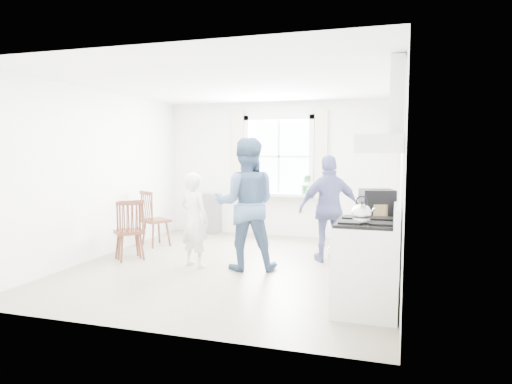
% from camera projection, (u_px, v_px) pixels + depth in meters
% --- Properties ---
extents(room_shell, '(4.62, 5.12, 2.64)m').
position_uv_depth(room_shell, '(236.00, 177.00, 6.48)').
color(room_shell, gray).
rests_on(room_shell, ground).
extents(window_assembly, '(1.88, 0.24, 1.70)m').
position_uv_depth(window_assembly, '(278.00, 161.00, 8.80)').
color(window_assembly, white).
rests_on(window_assembly, room_shell).
extents(range_hood, '(0.45, 0.76, 0.94)m').
position_uv_depth(range_hood, '(386.00, 128.00, 4.54)').
color(range_hood, silver).
rests_on(range_hood, room_shell).
extents(shelf_unit, '(0.40, 0.30, 0.80)m').
position_uv_depth(shelf_unit, '(210.00, 213.00, 9.19)').
color(shelf_unit, gray).
rests_on(shelf_unit, ground).
extents(gas_stove, '(0.68, 0.76, 1.12)m').
position_uv_depth(gas_stove, '(366.00, 266.00, 4.71)').
color(gas_stove, white).
rests_on(gas_stove, ground).
extents(kettle, '(0.20, 0.20, 0.28)m').
position_uv_depth(kettle, '(361.00, 214.00, 4.55)').
color(kettle, silver).
rests_on(kettle, gas_stove).
extents(low_cabinet, '(0.50, 0.55, 0.90)m').
position_uv_depth(low_cabinet, '(376.00, 255.00, 5.36)').
color(low_cabinet, silver).
rests_on(low_cabinet, ground).
extents(stereo_stack, '(0.44, 0.42, 0.32)m').
position_uv_depth(stereo_stack, '(377.00, 203.00, 5.26)').
color(stereo_stack, black).
rests_on(stereo_stack, low_cabinet).
extents(cardboard_box, '(0.30, 0.25, 0.17)m').
position_uv_depth(cardboard_box, '(376.00, 211.00, 5.18)').
color(cardboard_box, olive).
rests_on(cardboard_box, low_cabinet).
extents(windsor_chair_a, '(0.52, 0.52, 0.91)m').
position_uv_depth(windsor_chair_a, '(129.00, 223.00, 7.02)').
color(windsor_chair_a, '#4C2518').
rests_on(windsor_chair_a, ground).
extents(windsor_chair_b, '(0.56, 0.56, 0.98)m').
position_uv_depth(windsor_chair_b, '(150.00, 212.00, 7.89)').
color(windsor_chair_b, '#4C2518').
rests_on(windsor_chair_b, ground).
extents(windsor_chair_c, '(0.55, 0.55, 0.94)m').
position_uv_depth(windsor_chair_c, '(131.00, 223.00, 6.87)').
color(windsor_chair_c, '#4C2518').
rests_on(windsor_chair_c, ground).
extents(person_left, '(0.64, 0.64, 1.36)m').
position_uv_depth(person_left, '(194.00, 220.00, 6.52)').
color(person_left, silver).
rests_on(person_left, ground).
extents(person_mid, '(1.12, 1.12, 1.85)m').
position_uv_depth(person_mid, '(246.00, 204.00, 6.37)').
color(person_mid, '#42587A').
rests_on(person_mid, ground).
extents(person_right, '(1.26, 1.26, 1.60)m').
position_uv_depth(person_right, '(330.00, 209.00, 6.83)').
color(person_right, navy).
rests_on(person_right, ground).
extents(potted_plant, '(0.24, 0.24, 0.36)m').
position_uv_depth(potted_plant, '(306.00, 184.00, 8.59)').
color(potted_plant, '#377C3F').
rests_on(potted_plant, window_assembly).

